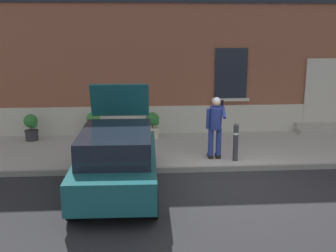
{
  "coord_description": "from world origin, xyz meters",
  "views": [
    {
      "loc": [
        -2.17,
        -9.39,
        3.7
      ],
      "look_at": [
        -1.38,
        1.6,
        1.1
      ],
      "focal_mm": 44.48,
      "sensor_mm": 36.0,
      "label": 1
    }
  ],
  "objects": [
    {
      "name": "sidewalk",
      "position": [
        0.0,
        2.8,
        0.07
      ],
      "size": [
        24.0,
        3.6,
        0.15
      ],
      "primitive_type": "cube",
      "color": "#99968E",
      "rests_on": "ground"
    },
    {
      "name": "hatchback_car_teal",
      "position": [
        -2.68,
        -0.31,
        0.8
      ],
      "size": [
        1.87,
        4.1,
        2.34
      ],
      "color": "#165156",
      "rests_on": "ground"
    },
    {
      "name": "building_facade",
      "position": [
        0.01,
        5.29,
        3.73
      ],
      "size": [
        24.0,
        1.52,
        7.5
      ],
      "color": "brown",
      "rests_on": "ground"
    },
    {
      "name": "bollard_near_person",
      "position": [
        0.45,
        1.35,
        0.71
      ],
      "size": [
        0.15,
        0.15,
        1.04
      ],
      "color": "#333338",
      "rests_on": "sidewalk"
    },
    {
      "name": "planter_charcoal",
      "position": [
        -5.63,
        3.92,
        0.61
      ],
      "size": [
        0.44,
        0.44,
        0.86
      ],
      "color": "#2D2D30",
      "rests_on": "sidewalk"
    },
    {
      "name": "entrance_stoop",
      "position": [
        4.18,
        4.33,
        0.28
      ],
      "size": [
        1.74,
        0.64,
        0.32
      ],
      "color": "#9E998E",
      "rests_on": "sidewalk"
    },
    {
      "name": "planter_cream",
      "position": [
        -1.71,
        3.96,
        0.61
      ],
      "size": [
        0.44,
        0.44,
        0.86
      ],
      "color": "beige",
      "rests_on": "sidewalk"
    },
    {
      "name": "person_on_phone",
      "position": [
        -0.08,
        1.57,
        1.15
      ],
      "size": [
        0.51,
        0.49,
        1.75
      ],
      "rotation": [
        0.0,
        0.0,
        -0.04
      ],
      "color": "navy",
      "rests_on": "sidewalk"
    },
    {
      "name": "planter_terracotta",
      "position": [
        -3.67,
        4.17,
        0.61
      ],
      "size": [
        0.44,
        0.44,
        0.86
      ],
      "color": "#B25B38",
      "rests_on": "sidewalk"
    },
    {
      "name": "curb_edge",
      "position": [
        0.0,
        0.94,
        0.07
      ],
      "size": [
        24.0,
        0.12,
        0.15
      ],
      "primitive_type": "cube",
      "color": "gray",
      "rests_on": "ground"
    },
    {
      "name": "ground_plane",
      "position": [
        0.0,
        0.0,
        0.0
      ],
      "size": [
        80.0,
        80.0,
        0.0
      ],
      "primitive_type": "plane",
      "color": "#232326"
    }
  ]
}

